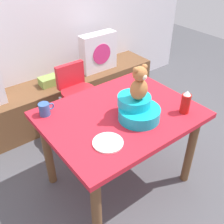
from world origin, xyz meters
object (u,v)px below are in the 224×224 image
(pillow_floral_right, at_px, (98,52))
(infant_seat_teal, at_px, (137,109))
(book_stack, at_px, (49,81))
(dining_table, at_px, (120,125))
(teddy_bear, at_px, (139,84))
(dinner_plate_near, at_px, (108,143))
(coffee_mug, at_px, (45,109))
(highchair, at_px, (78,93))
(ketchup_bottle, at_px, (186,102))

(pillow_floral_right, xyz_separation_m, infant_seat_teal, (-0.56, -1.29, 0.13))
(book_stack, xyz_separation_m, dining_table, (0.03, -1.19, 0.12))
(teddy_bear, distance_m, dinner_plate_near, 0.44)
(book_stack, xyz_separation_m, coffee_mug, (-0.43, -0.88, 0.28))
(pillow_floral_right, distance_m, dining_table, 1.33)
(book_stack, relative_size, highchair, 0.25)
(ketchup_bottle, relative_size, dinner_plate_near, 0.92)
(dining_table, distance_m, ketchup_bottle, 0.52)
(dining_table, xyz_separation_m, coffee_mug, (-0.45, 0.32, 0.16))
(pillow_floral_right, distance_m, ketchup_bottle, 1.48)
(coffee_mug, bearing_deg, dining_table, -35.13)
(pillow_floral_right, bearing_deg, dining_table, -117.96)
(pillow_floral_right, bearing_deg, ketchup_bottle, -99.37)
(dining_table, relative_size, highchair, 1.43)
(book_stack, xyz_separation_m, teddy_bear, (0.08, -1.32, 0.51))
(pillow_floral_right, relative_size, dinner_plate_near, 2.20)
(dining_table, bearing_deg, teddy_bear, -63.89)
(pillow_floral_right, relative_size, infant_seat_teal, 1.33)
(pillow_floral_right, bearing_deg, teddy_bear, -113.52)
(infant_seat_teal, bearing_deg, dining_table, 116.21)
(highchair, bearing_deg, infant_seat_teal, -91.23)
(highchair, relative_size, coffee_mug, 6.58)
(teddy_bear, bearing_deg, dining_table, 116.11)
(infant_seat_teal, distance_m, ketchup_bottle, 0.36)
(dining_table, xyz_separation_m, teddy_bear, (0.06, -0.12, 0.39))
(infant_seat_teal, bearing_deg, teddy_bear, -90.00)
(highchair, distance_m, infant_seat_teal, 0.93)
(book_stack, distance_m, ketchup_bottle, 1.57)
(highchair, height_order, ketchup_bottle, ketchup_bottle)
(ketchup_bottle, height_order, dinner_plate_near, ketchup_bottle)
(pillow_floral_right, height_order, coffee_mug, pillow_floral_right)
(dining_table, bearing_deg, pillow_floral_right, 62.04)
(ketchup_bottle, bearing_deg, book_stack, 105.40)
(teddy_bear, bearing_deg, coffee_mug, 139.34)
(infant_seat_teal, height_order, coffee_mug, infant_seat_teal)
(dining_table, xyz_separation_m, infant_seat_teal, (0.06, -0.12, 0.19))
(book_stack, distance_m, coffee_mug, 1.01)
(book_stack, bearing_deg, pillow_floral_right, -1.85)
(teddy_bear, bearing_deg, highchair, 88.77)
(pillow_floral_right, height_order, dinner_plate_near, pillow_floral_right)
(book_stack, bearing_deg, teddy_bear, -86.32)
(highchair, xyz_separation_m, coffee_mug, (-0.53, -0.44, 0.27))
(coffee_mug, relative_size, dinner_plate_near, 0.60)
(pillow_floral_right, relative_size, book_stack, 2.20)
(teddy_bear, distance_m, coffee_mug, 0.71)
(book_stack, relative_size, dinner_plate_near, 1.00)
(dining_table, height_order, highchair, highchair)
(teddy_bear, bearing_deg, ketchup_bottle, -26.88)
(coffee_mug, bearing_deg, ketchup_bottle, -35.86)
(teddy_bear, xyz_separation_m, ketchup_bottle, (0.32, -0.16, -0.19))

